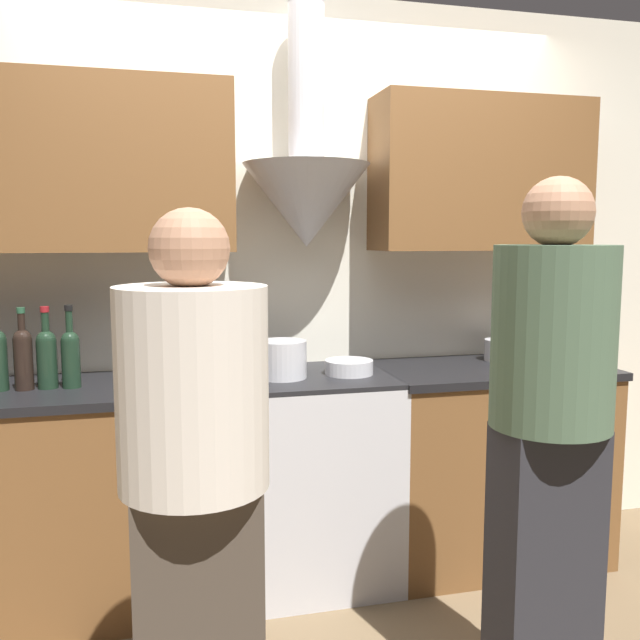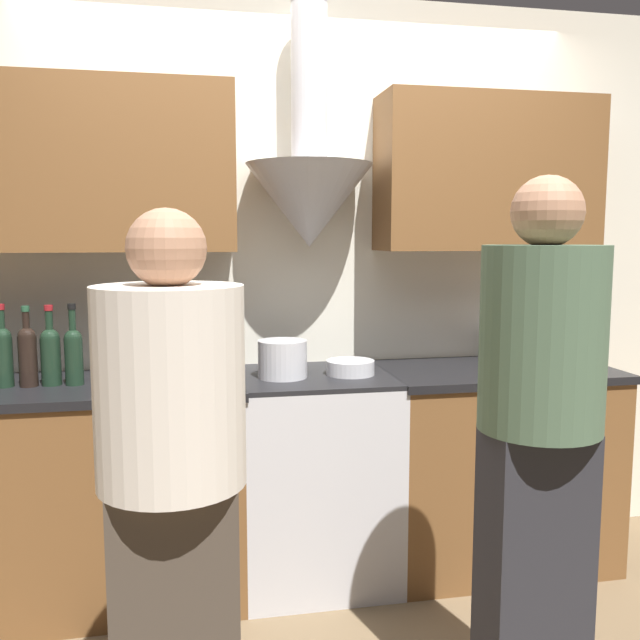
{
  "view_description": "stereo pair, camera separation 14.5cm",
  "coord_description": "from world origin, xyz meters",
  "px_view_note": "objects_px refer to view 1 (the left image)",
  "views": [
    {
      "loc": [
        -0.68,
        -2.46,
        1.51
      ],
      "look_at": [
        0.0,
        0.24,
        1.17
      ],
      "focal_mm": 38.0,
      "sensor_mm": 36.0,
      "label": 1
    },
    {
      "loc": [
        -0.54,
        -2.49,
        1.51
      ],
      "look_at": [
        0.0,
        0.24,
        1.17
      ],
      "focal_mm": 38.0,
      "sensor_mm": 36.0,
      "label": 2
    }
  ],
  "objects_px": {
    "saucepan": "(502,350)",
    "person_foreground_right": "(549,432)",
    "wine_bottle_5": "(47,355)",
    "orange_fruit": "(519,361)",
    "person_foreground_left": "(195,496)",
    "wine_bottle_6": "(71,355)",
    "mixing_bowl": "(349,367)",
    "stove_range": "(314,476)",
    "stock_pot": "(282,359)",
    "wine_bottle_4": "(23,356)"
  },
  "relations": [
    {
      "from": "stove_range",
      "to": "orange_fruit",
      "type": "height_order",
      "value": "orange_fruit"
    },
    {
      "from": "wine_bottle_4",
      "to": "wine_bottle_5",
      "type": "distance_m",
      "value": 0.09
    },
    {
      "from": "mixing_bowl",
      "to": "wine_bottle_6",
      "type": "bearing_deg",
      "value": 179.31
    },
    {
      "from": "stove_range",
      "to": "wine_bottle_4",
      "type": "height_order",
      "value": "wine_bottle_4"
    },
    {
      "from": "wine_bottle_4",
      "to": "saucepan",
      "type": "bearing_deg",
      "value": 3.21
    },
    {
      "from": "wine_bottle_6",
      "to": "orange_fruit",
      "type": "bearing_deg",
      "value": -3.87
    },
    {
      "from": "stove_range",
      "to": "person_foreground_left",
      "type": "bearing_deg",
      "value": -117.12
    },
    {
      "from": "stove_range",
      "to": "person_foreground_right",
      "type": "relative_size",
      "value": 0.55
    },
    {
      "from": "wine_bottle_4",
      "to": "wine_bottle_6",
      "type": "distance_m",
      "value": 0.17
    },
    {
      "from": "wine_bottle_5",
      "to": "mixing_bowl",
      "type": "distance_m",
      "value": 1.23
    },
    {
      "from": "orange_fruit",
      "to": "person_foreground_left",
      "type": "distance_m",
      "value": 1.79
    },
    {
      "from": "wine_bottle_5",
      "to": "saucepan",
      "type": "bearing_deg",
      "value": 3.09
    },
    {
      "from": "saucepan",
      "to": "person_foreground_left",
      "type": "relative_size",
      "value": 0.11
    },
    {
      "from": "wine_bottle_4",
      "to": "person_foreground_left",
      "type": "relative_size",
      "value": 0.2
    },
    {
      "from": "wine_bottle_6",
      "to": "mixing_bowl",
      "type": "relative_size",
      "value": 1.57
    },
    {
      "from": "stove_range",
      "to": "person_foreground_right",
      "type": "xyz_separation_m",
      "value": [
        0.47,
        -1.05,
        0.46
      ]
    },
    {
      "from": "wine_bottle_6",
      "to": "stock_pot",
      "type": "relative_size",
      "value": 1.57
    },
    {
      "from": "stove_range",
      "to": "stock_pot",
      "type": "distance_m",
      "value": 0.56
    },
    {
      "from": "stock_pot",
      "to": "orange_fruit",
      "type": "distance_m",
      "value": 1.06
    },
    {
      "from": "mixing_bowl",
      "to": "saucepan",
      "type": "bearing_deg",
      "value": 9.47
    },
    {
      "from": "stock_pot",
      "to": "orange_fruit",
      "type": "height_order",
      "value": "stock_pot"
    },
    {
      "from": "stove_range",
      "to": "wine_bottle_6",
      "type": "bearing_deg",
      "value": -179.16
    },
    {
      "from": "wine_bottle_5",
      "to": "stock_pot",
      "type": "relative_size",
      "value": 1.55
    },
    {
      "from": "person_foreground_left",
      "to": "wine_bottle_5",
      "type": "bearing_deg",
      "value": 113.57
    },
    {
      "from": "orange_fruit",
      "to": "person_foreground_left",
      "type": "xyz_separation_m",
      "value": [
        -1.49,
        -1.0,
        -0.1
      ]
    },
    {
      "from": "person_foreground_left",
      "to": "wine_bottle_4",
      "type": "bearing_deg",
      "value": 117.23
    },
    {
      "from": "mixing_bowl",
      "to": "person_foreground_left",
      "type": "relative_size",
      "value": 0.13
    },
    {
      "from": "wine_bottle_5",
      "to": "orange_fruit",
      "type": "xyz_separation_m",
      "value": [
        1.98,
        -0.14,
        -0.09
      ]
    },
    {
      "from": "wine_bottle_5",
      "to": "orange_fruit",
      "type": "relative_size",
      "value": 3.73
    },
    {
      "from": "saucepan",
      "to": "person_foreground_right",
      "type": "bearing_deg",
      "value": -112.81
    },
    {
      "from": "stove_range",
      "to": "saucepan",
      "type": "bearing_deg",
      "value": 6.37
    },
    {
      "from": "wine_bottle_4",
      "to": "stove_range",
      "type": "bearing_deg",
      "value": 0.6
    },
    {
      "from": "stove_range",
      "to": "wine_bottle_4",
      "type": "relative_size",
      "value": 2.85
    },
    {
      "from": "stock_pot",
      "to": "mixing_bowl",
      "type": "bearing_deg",
      "value": 0.94
    },
    {
      "from": "wine_bottle_6",
      "to": "mixing_bowl",
      "type": "height_order",
      "value": "wine_bottle_6"
    },
    {
      "from": "saucepan",
      "to": "stock_pot",
      "type": "bearing_deg",
      "value": -172.79
    },
    {
      "from": "wine_bottle_5",
      "to": "stove_range",
      "type": "bearing_deg",
      "value": 0.17
    },
    {
      "from": "person_foreground_left",
      "to": "mixing_bowl",
      "type": "bearing_deg",
      "value": 56.64
    },
    {
      "from": "wine_bottle_6",
      "to": "person_foreground_right",
      "type": "height_order",
      "value": "person_foreground_right"
    },
    {
      "from": "saucepan",
      "to": "person_foreground_left",
      "type": "xyz_separation_m",
      "value": [
        -1.54,
        -1.25,
        -0.11
      ]
    },
    {
      "from": "orange_fruit",
      "to": "wine_bottle_4",
      "type": "bearing_deg",
      "value": 176.39
    },
    {
      "from": "stove_range",
      "to": "mixing_bowl",
      "type": "distance_m",
      "value": 0.51
    },
    {
      "from": "wine_bottle_4",
      "to": "orange_fruit",
      "type": "distance_m",
      "value": 2.07
    },
    {
      "from": "stock_pot",
      "to": "person_foreground_left",
      "type": "xyz_separation_m",
      "value": [
        -0.44,
        -1.11,
        -0.14
      ]
    },
    {
      "from": "wine_bottle_4",
      "to": "person_foreground_right",
      "type": "xyz_separation_m",
      "value": [
        1.64,
        -1.04,
        -0.13
      ]
    },
    {
      "from": "stove_range",
      "to": "person_foreground_left",
      "type": "relative_size",
      "value": 0.58
    },
    {
      "from": "wine_bottle_6",
      "to": "person_foreground_right",
      "type": "bearing_deg",
      "value": -35.3
    },
    {
      "from": "wine_bottle_6",
      "to": "orange_fruit",
      "type": "relative_size",
      "value": 3.78
    },
    {
      "from": "mixing_bowl",
      "to": "saucepan",
      "type": "relative_size",
      "value": 1.23
    },
    {
      "from": "wine_bottle_4",
      "to": "person_foreground_right",
      "type": "relative_size",
      "value": 0.19
    }
  ]
}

